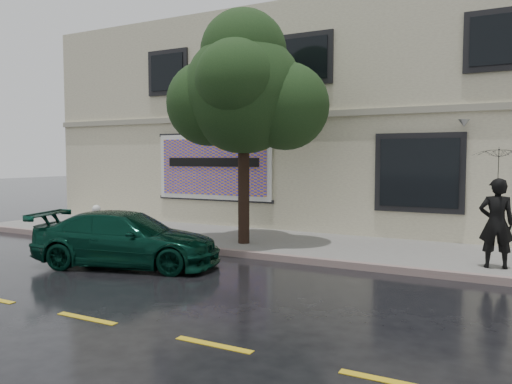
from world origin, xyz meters
The scene contains 11 objects.
ground centered at (0.00, 0.00, 0.00)m, with size 90.00×90.00×0.00m, color black.
sidewalk centered at (0.00, 3.25, 0.07)m, with size 20.00×3.50×0.15m, color gray.
curb centered at (0.00, 1.50, 0.07)m, with size 20.00×0.18×0.16m, color gray.
road_marking centered at (0.00, -3.50, 0.01)m, with size 19.00×0.12×0.01m, color gold.
building centered at (0.00, 9.00, 3.50)m, with size 20.00×8.12×7.00m.
billboard centered at (-3.20, 4.92, 2.05)m, with size 4.30×0.16×2.20m.
car centered at (-1.94, -0.50, 0.59)m, with size 1.79×4.06×1.18m, color #072E22.
pedestrian centered at (5.17, 2.27, 1.05)m, with size 0.66×0.43×1.80m, color black.
umbrella centered at (5.17, 2.27, 2.32)m, with size 0.99×0.99×0.73m, color black.
street_tree centered at (-0.69, 2.45, 3.95)m, with size 3.04×3.04×5.34m.
fire_hydrant centered at (-5.18, 1.80, 0.56)m, with size 0.35×0.32×0.84m.
Camera 1 is at (5.52, -8.66, 2.36)m, focal length 35.00 mm.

